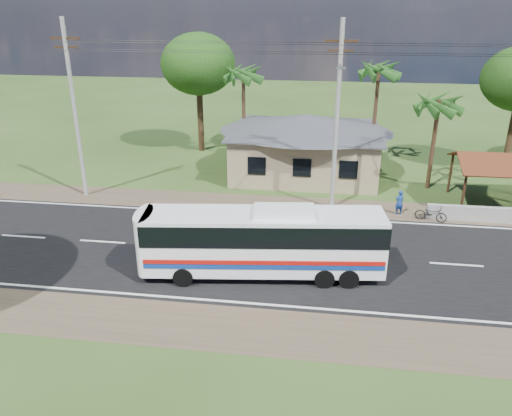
{
  "coord_description": "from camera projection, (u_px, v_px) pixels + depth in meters",
  "views": [
    {
      "loc": [
        2.34,
        -22.34,
        11.76
      ],
      "look_at": [
        -0.93,
        1.0,
        2.0
      ],
      "focal_mm": 35.0,
      "sensor_mm": 36.0,
      "label": 1
    }
  ],
  "objects": [
    {
      "name": "tree_behind_house",
      "position": [
        198.0,
        64.0,
        40.01
      ],
      "size": [
        6.0,
        6.0,
        9.61
      ],
      "color": "#47301E",
      "rests_on": "ground"
    },
    {
      "name": "ground",
      "position": [
        271.0,
        253.0,
        25.24
      ],
      "size": [
        120.0,
        120.0,
        0.0
      ],
      "primitive_type": "plane",
      "color": "#254117",
      "rests_on": "ground"
    },
    {
      "name": "palm_far",
      "position": [
        243.0,
        74.0,
        37.84
      ],
      "size": [
        2.8,
        2.8,
        7.7
      ],
      "color": "#47301E",
      "rests_on": "ground"
    },
    {
      "name": "palm_mid",
      "position": [
        379.0,
        71.0,
        35.92
      ],
      "size": [
        2.8,
        2.8,
        8.2
      ],
      "color": "#47301E",
      "rests_on": "ground"
    },
    {
      "name": "waiting_shed",
      "position": [
        500.0,
        162.0,
        30.31
      ],
      "size": [
        5.2,
        4.48,
        3.35
      ],
      "color": "#362413",
      "rests_on": "ground"
    },
    {
      "name": "concrete_barrier",
      "position": [
        490.0,
        215.0,
        28.65
      ],
      "size": [
        7.0,
        0.3,
        0.9
      ],
      "primitive_type": "cube",
      "color": "#9E9E99",
      "rests_on": "ground"
    },
    {
      "name": "utility_poles",
      "position": [
        331.0,
        115.0,
        28.63
      ],
      "size": [
        32.8,
        2.22,
        11.0
      ],
      "color": "#9E9E99",
      "rests_on": "ground"
    },
    {
      "name": "motorcycle",
      "position": [
        431.0,
        213.0,
        28.76
      ],
      "size": [
        1.88,
        1.07,
        0.93
      ],
      "primitive_type": "imported",
      "rotation": [
        0.0,
        0.0,
        1.3
      ],
      "color": "black",
      "rests_on": "ground"
    },
    {
      "name": "road",
      "position": [
        271.0,
        253.0,
        25.24
      ],
      "size": [
        120.0,
        16.0,
        0.03
      ],
      "color": "black",
      "rests_on": "ground"
    },
    {
      "name": "house",
      "position": [
        305.0,
        138.0,
        35.99
      ],
      "size": [
        12.4,
        10.0,
        5.0
      ],
      "color": "tan",
      "rests_on": "ground"
    },
    {
      "name": "coach_bus",
      "position": [
        264.0,
        238.0,
        22.48
      ],
      "size": [
        11.01,
        3.57,
        3.36
      ],
      "rotation": [
        0.0,
        0.0,
        0.12
      ],
      "color": "white",
      "rests_on": "ground"
    },
    {
      "name": "person",
      "position": [
        399.0,
        202.0,
        29.55
      ],
      "size": [
        0.65,
        0.56,
        1.52
      ],
      "primitive_type": "imported",
      "rotation": [
        0.0,
        0.0,
        3.56
      ],
      "color": "navy",
      "rests_on": "ground"
    },
    {
      "name": "palm_near",
      "position": [
        439.0,
        104.0,
        31.9
      ],
      "size": [
        2.8,
        2.8,
        6.7
      ],
      "color": "#47301E",
      "rests_on": "ground"
    }
  ]
}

